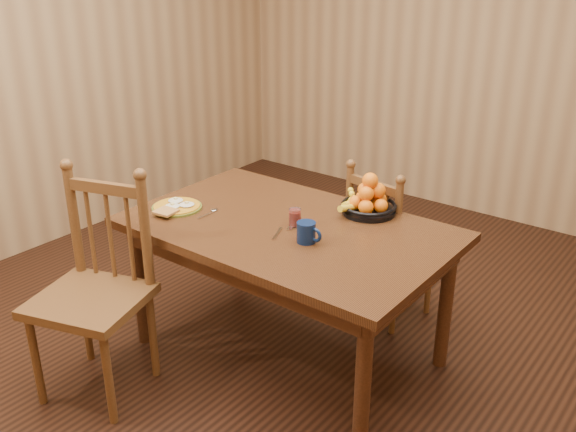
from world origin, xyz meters
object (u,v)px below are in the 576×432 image
Objects in this scene: dining_table at (288,241)px; breakfast_plate at (176,207)px; chair_far at (387,245)px; fruit_bowl at (368,201)px; coffee_mug at (307,232)px; chair_near at (95,291)px.

dining_table is 5.46× the size of breakfast_plate.
chair_far is at bearing 72.26° from dining_table.
fruit_bowl is at bearing 104.43° from chair_far.
breakfast_plate is 0.79m from coffee_mug.
chair_near reaches higher than dining_table.
breakfast_plate is at bearing 56.53° from chair_far.
breakfast_plate reaches higher than dining_table.
chair_near reaches higher than coffee_mug.
chair_far is 2.87× the size of fruit_bowl.
coffee_mug is at bearing -28.09° from dining_table.
chair_near reaches higher than breakfast_plate.
chair_far is (0.21, 0.65, -0.21)m from dining_table.
chair_far is 0.83m from coffee_mug.
chair_far is at bearing 46.30° from breakfast_plate.
fruit_bowl is at bearing 58.91° from dining_table.
fruit_bowl reaches higher than dining_table.
chair_far is 0.46m from fruit_bowl.
chair_near is (-0.56, -0.77, -0.14)m from dining_table.
breakfast_plate is at bearing -145.40° from fruit_bowl.
fruit_bowl reaches higher than coffee_mug.
chair_far is 0.86× the size of chair_near.
breakfast_plate is 0.90× the size of fruit_bowl.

